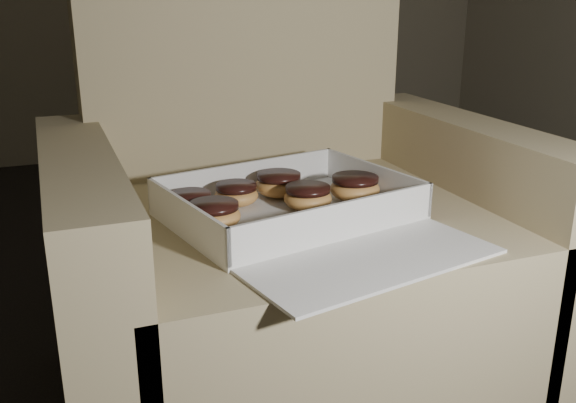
{
  "coord_description": "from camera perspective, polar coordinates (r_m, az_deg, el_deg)",
  "views": [
    {
      "loc": [
        -0.16,
        -0.7,
        0.74
      ],
      "look_at": [
        0.21,
        0.24,
        0.41
      ],
      "focal_mm": 40.0,
      "sensor_mm": 36.0,
      "label": 1
    }
  ],
  "objects": [
    {
      "name": "donut_c",
      "position": [
        1.06,
        -8.67,
        -0.13
      ],
      "size": [
        0.07,
        0.07,
        0.04
      ],
      "color": "#CC8647",
      "rests_on": "bakery_box"
    },
    {
      "name": "armchair",
      "position": [
        1.2,
        -0.11,
        -4.91
      ],
      "size": [
        0.81,
        0.69,
        0.85
      ],
      "color": "#92815D",
      "rests_on": "floor"
    },
    {
      "name": "bakery_box",
      "position": [
        1.03,
        1.35,
        -1.35
      ],
      "size": [
        0.45,
        0.5,
        0.06
      ],
      "rotation": [
        0.0,
        0.0,
        0.21
      ],
      "color": "silver",
      "rests_on": "armchair"
    },
    {
      "name": "crumb_d",
      "position": [
        0.96,
        1.95,
        -3.1
      ],
      "size": [
        0.01,
        0.01,
        0.0
      ],
      "primitive_type": "ellipsoid",
      "color": "black",
      "rests_on": "bakery_box"
    },
    {
      "name": "crumb_b",
      "position": [
        1.03,
        6.79,
        -1.56
      ],
      "size": [
        0.01,
        0.01,
        0.0
      ],
      "primitive_type": "ellipsoid",
      "color": "black",
      "rests_on": "bakery_box"
    },
    {
      "name": "donut_f",
      "position": [
        1.09,
        -4.61,
        0.68
      ],
      "size": [
        0.07,
        0.07,
        0.04
      ],
      "color": "#CC8647",
      "rests_on": "bakery_box"
    },
    {
      "name": "donut_e",
      "position": [
        1.07,
        1.77,
        0.42
      ],
      "size": [
        0.08,
        0.08,
        0.04
      ],
      "color": "#CC8647",
      "rests_on": "bakery_box"
    },
    {
      "name": "donut_d",
      "position": [
        0.99,
        -6.59,
        -1.16
      ],
      "size": [
        0.08,
        0.08,
        0.04
      ],
      "color": "#CC8647",
      "rests_on": "bakery_box"
    },
    {
      "name": "donut_b",
      "position": [
        1.12,
        5.97,
        1.26
      ],
      "size": [
        0.09,
        0.09,
        0.04
      ],
      "color": "#CC8647",
      "rests_on": "bakery_box"
    },
    {
      "name": "crumb_c",
      "position": [
        1.13,
        7.44,
        0.15
      ],
      "size": [
        0.01,
        0.01,
        0.0
      ],
      "primitive_type": "ellipsoid",
      "color": "black",
      "rests_on": "bakery_box"
    },
    {
      "name": "crumb_a",
      "position": [
        1.13,
        6.96,
        0.17
      ],
      "size": [
        0.01,
        0.01,
        0.0
      ],
      "primitive_type": "ellipsoid",
      "color": "black",
      "rests_on": "bakery_box"
    },
    {
      "name": "donut_a",
      "position": [
        1.14,
        -0.82,
        1.58
      ],
      "size": [
        0.08,
        0.08,
        0.04
      ],
      "color": "#CC8647",
      "rests_on": "bakery_box"
    }
  ]
}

